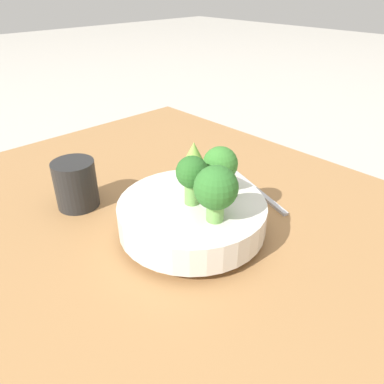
# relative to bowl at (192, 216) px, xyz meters

# --- Properties ---
(ground_plane) EXTENTS (6.00, 6.00, 0.00)m
(ground_plane) POSITION_rel_bowl_xyz_m (0.03, 0.02, -0.07)
(ground_plane) COLOR #ADA89E
(table) EXTENTS (1.09, 0.89, 0.03)m
(table) POSITION_rel_bowl_xyz_m (0.03, 0.02, -0.05)
(table) COLOR #9E7042
(table) RESTS_ON ground_plane
(bowl) EXTENTS (0.24, 0.24, 0.06)m
(bowl) POSITION_rel_bowl_xyz_m (0.00, 0.00, 0.00)
(bowl) COLOR silver
(bowl) RESTS_ON table
(romanesco_piece_near) EXTENTS (0.05, 0.05, 0.08)m
(romanesco_piece_near) POSITION_rel_bowl_xyz_m (0.04, -0.05, 0.07)
(romanesco_piece_near) COLOR #7AB256
(romanesco_piece_near) RESTS_ON bowl
(broccoli_floret_left) EXTENTS (0.07, 0.07, 0.09)m
(broccoli_floret_left) POSITION_rel_bowl_xyz_m (-0.06, 0.01, 0.08)
(broccoli_floret_left) COLOR #6BA34C
(broccoli_floret_left) RESTS_ON bowl
(broccoli_floret_center) EXTENTS (0.05, 0.05, 0.08)m
(broccoli_floret_center) POSITION_rel_bowl_xyz_m (0.00, 0.00, 0.08)
(broccoli_floret_center) COLOR #6BA34C
(broccoli_floret_center) RESTS_ON bowl
(broccoli_floret_front) EXTENTS (0.06, 0.06, 0.08)m
(broccoli_floret_front) POSITION_rel_bowl_xyz_m (-0.00, -0.06, 0.07)
(broccoli_floret_front) COLOR #6BA34C
(broccoli_floret_front) RESTS_ON bowl
(cup) EXTENTS (0.08, 0.08, 0.09)m
(cup) POSITION_rel_bowl_xyz_m (0.21, 0.09, 0.01)
(cup) COLOR black
(cup) RESTS_ON table
(fork) EXTENTS (0.19, 0.07, 0.01)m
(fork) POSITION_rel_bowl_xyz_m (0.01, -0.19, -0.03)
(fork) COLOR #B2B2B7
(fork) RESTS_ON table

